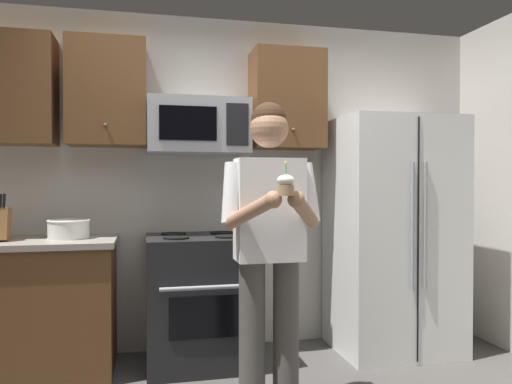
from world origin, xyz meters
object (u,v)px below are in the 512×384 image
bowl_large_white (69,228)px  person (270,237)px  refrigerator (393,234)px  oven_range (200,299)px  microwave (198,127)px  cupcake (286,185)px

bowl_large_white → person: person is taller
refrigerator → bowl_large_white: 2.40m
refrigerator → person: 1.44m
oven_range → microwave: size_ratio=1.26×
microwave → cupcake: (0.30, -1.29, -0.43)m
microwave → refrigerator: microwave is taller
microwave → cupcake: 1.39m
oven_range → bowl_large_white: (-0.90, 0.04, 0.53)m
bowl_large_white → cupcake: cupcake is taller
cupcake → oven_range: bearing=104.6°
microwave → person: size_ratio=0.42×
oven_range → microwave: (0.00, 0.12, 1.26)m
oven_range → refrigerator: refrigerator is taller
person → cupcake: 0.44m
bowl_large_white → person: size_ratio=0.16×
microwave → refrigerator: 1.72m
person → oven_range: bearing=109.9°
refrigerator → bowl_large_white: refrigerator is taller
refrigerator → cupcake: refrigerator is taller
person → cupcake: bearing=-90.0°
refrigerator → cupcake: (-1.20, -1.13, 0.39)m
microwave → refrigerator: bearing=-6.0°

